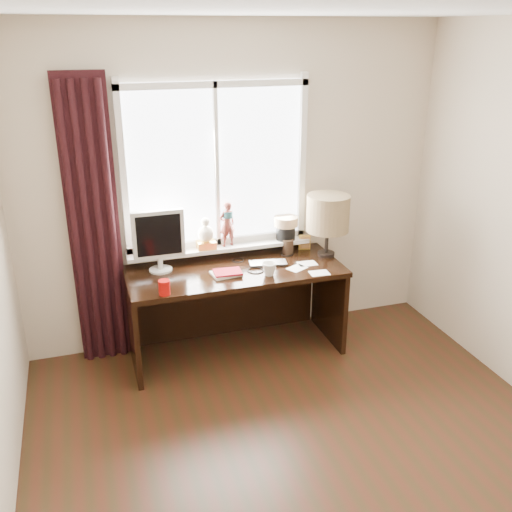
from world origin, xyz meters
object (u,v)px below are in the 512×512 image
object	(u,v)px
laptop	(268,263)
desk	(233,292)
table_lamp	(328,214)
mug	(269,269)
monitor	(159,237)
red_cup	(164,287)

from	to	relation	value
laptop	desk	size ratio (longest dim) A/B	0.18
table_lamp	laptop	bearing A→B (deg)	-175.71
mug	desk	xyz separation A→B (m)	(-0.22, 0.29, -0.30)
monitor	table_lamp	distance (m)	1.37
red_cup	table_lamp	world-z (taller)	table_lamp
monitor	desk	bearing A→B (deg)	-5.09
laptop	monitor	distance (m)	0.89
red_cup	monitor	xyz separation A→B (m)	(0.04, 0.44, 0.22)
table_lamp	mug	bearing A→B (deg)	-157.75
laptop	desk	xyz separation A→B (m)	(-0.28, 0.09, -0.26)
table_lamp	red_cup	bearing A→B (deg)	-166.58
mug	monitor	world-z (taller)	monitor
desk	mug	bearing A→B (deg)	-53.45
mug	table_lamp	distance (m)	0.70
mug	laptop	bearing A→B (deg)	72.87
laptop	mug	size ratio (longest dim) A/B	2.75
desk	monitor	size ratio (longest dim) A/B	3.47
desk	laptop	bearing A→B (deg)	-18.02
red_cup	monitor	distance (m)	0.49
red_cup	table_lamp	bearing A→B (deg)	13.42
monitor	table_lamp	size ratio (longest dim) A/B	0.94
laptop	table_lamp	world-z (taller)	table_lamp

